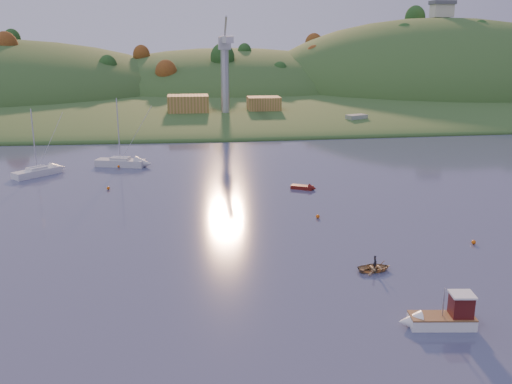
{
  "coord_description": "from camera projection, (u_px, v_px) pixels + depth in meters",
  "views": [
    {
      "loc": [
        -8.64,
        -34.47,
        22.74
      ],
      "look_at": [
        -0.02,
        35.74,
        3.35
      ],
      "focal_mm": 40.0,
      "sensor_mm": 36.0,
      "label": 1
    }
  ],
  "objects": [
    {
      "name": "sailboat_far",
      "position": [
        120.0,
        162.0,
        102.9
      ],
      "size": [
        9.22,
        5.0,
        12.26
      ],
      "rotation": [
        0.0,
        0.0,
        -0.28
      ],
      "color": "silver",
      "rests_on": "ground"
    },
    {
      "name": "sailboat_near",
      "position": [
        37.0,
        171.0,
        95.85
      ],
      "size": [
        7.48,
        7.46,
        11.27
      ],
      "rotation": [
        0.0,
        0.0,
        0.78
      ],
      "color": "white",
      "rests_on": "ground"
    },
    {
      "name": "hill_center",
      "position": [
        229.0,
        91.0,
        242.22
      ],
      "size": [
        140.0,
        120.0,
        36.0
      ],
      "primitive_type": "ellipsoid",
      "color": "#304B1E",
      "rests_on": "ground"
    },
    {
      "name": "shed_east",
      "position": [
        264.0,
        104.0,
        159.09
      ],
      "size": [
        9.0,
        7.0,
        4.0
      ],
      "primitive_type": "cube",
      "color": "olive",
      "rests_on": "wharf"
    },
    {
      "name": "buoy_1",
      "position": [
        318.0,
        216.0,
        73.57
      ],
      "size": [
        0.5,
        0.5,
        0.5
      ],
      "primitive_type": "sphere",
      "color": "#E35E0B",
      "rests_on": "ground"
    },
    {
      "name": "ground",
      "position": [
        318.0,
        371.0,
        40.03
      ],
      "size": [
        500.0,
        500.0,
        0.0
      ],
      "primitive_type": "plane",
      "color": "#3B4061",
      "rests_on": "ground"
    },
    {
      "name": "canoe",
      "position": [
        375.0,
        268.0,
        57.01
      ],
      "size": [
        3.63,
        2.78,
        0.7
      ],
      "primitive_type": "imported",
      "rotation": [
        0.0,
        0.0,
        1.69
      ],
      "color": "#A18458",
      "rests_on": "ground"
    },
    {
      "name": "hill_right",
      "position": [
        435.0,
        92.0,
        237.85
      ],
      "size": [
        150.0,
        130.0,
        60.0
      ],
      "primitive_type": "ellipsoid",
      "color": "#304B1E",
      "rests_on": "ground"
    },
    {
      "name": "hillside_trees",
      "position": [
        208.0,
        98.0,
        217.11
      ],
      "size": [
        280.0,
        50.0,
        32.0
      ],
      "primitive_type": null,
      "color": "#224B1A",
      "rests_on": "ground"
    },
    {
      "name": "paddler",
      "position": [
        375.0,
        264.0,
        56.91
      ],
      "size": [
        0.39,
        0.54,
        1.4
      ],
      "primitive_type": "imported",
      "rotation": [
        0.0,
        0.0,
        1.69
      ],
      "color": "black",
      "rests_on": "ground"
    },
    {
      "name": "buoy_2",
      "position": [
        108.0,
        188.0,
        87.24
      ],
      "size": [
        0.5,
        0.5,
        0.5
      ],
      "primitive_type": "sphere",
      "color": "#E35E0B",
      "rests_on": "ground"
    },
    {
      "name": "buoy_0",
      "position": [
        474.0,
        242.0,
        64.37
      ],
      "size": [
        0.5,
        0.5,
        0.5
      ],
      "primitive_type": "sphere",
      "color": "#E35E0B",
      "rests_on": "ground"
    },
    {
      "name": "work_vessel",
      "position": [
        356.0,
        123.0,
        147.22
      ],
      "size": [
        13.17,
        8.77,
        3.19
      ],
      "rotation": [
        0.0,
        0.0,
        0.39
      ],
      "color": "#515A6B",
      "rests_on": "ground"
    },
    {
      "name": "wharf",
      "position": [
        236.0,
        117.0,
        157.08
      ],
      "size": [
        42.0,
        16.0,
        2.4
      ],
      "primitive_type": "cube",
      "color": "slate",
      "rests_on": "ground"
    },
    {
      "name": "fishing_boat",
      "position": [
        437.0,
        317.0,
        45.92
      ],
      "size": [
        6.27,
        2.59,
        3.89
      ],
      "rotation": [
        0.0,
        0.0,
        3.02
      ],
      "color": "white",
      "rests_on": "ground"
    },
    {
      "name": "red_tender",
      "position": [
        307.0,
        188.0,
        87.35
      ],
      "size": [
        4.1,
        3.04,
        1.34
      ],
      "rotation": [
        0.0,
        0.0,
        -0.49
      ],
      "color": "#5E120D",
      "rests_on": "ground"
    },
    {
      "name": "buoy_3",
      "position": [
        119.0,
        166.0,
        101.84
      ],
      "size": [
        0.5,
        0.5,
        0.5
      ],
      "primitive_type": "sphere",
      "color": "#E35E0B",
      "rests_on": "ground"
    },
    {
      "name": "shed_west",
      "position": [
        188.0,
        104.0,
        155.55
      ],
      "size": [
        11.0,
        8.0,
        4.8
      ],
      "primitive_type": "cube",
      "color": "olive",
      "rests_on": "wharf"
    },
    {
      "name": "shore_slope",
      "position": [
        211.0,
        104.0,
        197.97
      ],
      "size": [
        640.0,
        150.0,
        7.0
      ],
      "primitive_type": "ellipsoid",
      "color": "#304B1E",
      "rests_on": "ground"
    },
    {
      "name": "hilltop_house",
      "position": [
        442.0,
        9.0,
        229.02
      ],
      "size": [
        9.0,
        7.0,
        6.45
      ],
      "color": "beige",
      "rests_on": "hill_right"
    },
    {
      "name": "dock_crane",
      "position": [
        225.0,
        58.0,
        149.05
      ],
      "size": [
        3.2,
        28.0,
        20.3
      ],
      "color": "#B7B7BC",
      "rests_on": "wharf"
    },
    {
      "name": "far_shore",
      "position": [
        204.0,
        88.0,
        260.19
      ],
      "size": [
        620.0,
        220.0,
        1.5
      ],
      "primitive_type": "cube",
      "color": "#304B1E",
      "rests_on": "ground"
    }
  ]
}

